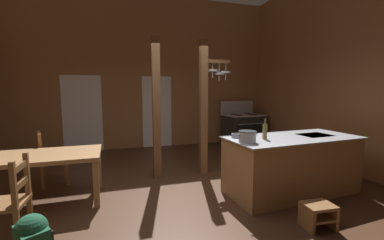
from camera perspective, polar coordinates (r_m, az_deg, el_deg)
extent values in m
cube|color=#422819|center=(4.03, -3.94, -18.49)|extent=(8.12, 8.29, 0.10)
cube|color=#93663F|center=(7.42, -10.99, 10.42)|extent=(8.12, 0.14, 4.28)
cube|color=#93663F|center=(5.79, 35.43, 10.27)|extent=(0.14, 8.29, 4.28)
cube|color=white|center=(7.36, -23.57, 1.29)|extent=(1.00, 0.01, 2.05)
cube|color=white|center=(7.41, -7.91, 1.84)|extent=(0.84, 0.01, 2.05)
cube|color=#9E7044|center=(4.46, 21.57, -9.51)|extent=(2.16, 1.04, 0.90)
cube|color=#A8AAB2|center=(4.36, 21.85, -3.67)|extent=(2.22, 1.11, 0.02)
cube|color=black|center=(4.69, 26.09, -3.05)|extent=(0.55, 0.43, 0.00)
cube|color=black|center=(4.89, 17.87, -12.85)|extent=(1.99, 0.18, 0.10)
cube|color=#282828|center=(7.72, 11.49, -2.34)|extent=(1.16, 0.85, 0.90)
cube|color=black|center=(7.41, 13.13, -3.00)|extent=(0.93, 0.09, 0.52)
cylinder|color=#A8AAB2|center=(7.35, 13.30, -0.88)|extent=(0.82, 0.09, 0.02)
cube|color=#A8AAB2|center=(7.66, 11.57, 1.10)|extent=(1.20, 0.90, 0.03)
cube|color=#A8AAB2|center=(7.94, 10.17, 2.82)|extent=(1.14, 0.14, 0.40)
cylinder|color=black|center=(7.67, 13.74, 1.20)|extent=(0.22, 0.22, 0.01)
cylinder|color=black|center=(7.39, 10.63, 1.07)|extent=(0.22, 0.22, 0.01)
cylinder|color=black|center=(7.92, 12.46, 1.41)|extent=(0.22, 0.22, 0.01)
cylinder|color=black|center=(7.65, 9.40, 1.29)|extent=(0.22, 0.22, 0.01)
cylinder|color=black|center=(7.53, 15.33, 0.17)|extent=(0.05, 0.03, 0.04)
cylinder|color=black|center=(7.40, 13.98, 0.10)|extent=(0.05, 0.03, 0.04)
cylinder|color=black|center=(7.28, 12.58, 0.02)|extent=(0.05, 0.03, 0.04)
cylinder|color=black|center=(7.15, 11.13, -0.06)|extent=(0.05, 0.03, 0.04)
cube|color=brown|center=(4.98, 2.57, 2.77)|extent=(0.14, 0.14, 2.63)
cube|color=brown|center=(5.08, 5.20, 13.14)|extent=(0.61, 0.08, 0.06)
cylinder|color=#A8AAB2|center=(5.05, 4.70, 12.26)|extent=(0.01, 0.01, 0.16)
cylinder|color=#A8AAB2|center=(5.04, 4.69, 11.12)|extent=(0.20, 0.20, 0.04)
cylinder|color=#A8AAB2|center=(5.04, 4.68, 10.21)|extent=(0.02, 0.02, 0.14)
cylinder|color=#A8AAB2|center=(5.10, 6.20, 11.86)|extent=(0.01, 0.01, 0.22)
cylinder|color=#A8AAB2|center=(5.09, 6.18, 10.41)|extent=(0.18, 0.18, 0.04)
cylinder|color=#A8AAB2|center=(5.09, 6.17, 9.51)|extent=(0.02, 0.02, 0.14)
cylinder|color=#A8AAB2|center=(5.16, 7.66, 11.93)|extent=(0.01, 0.01, 0.19)
cylinder|color=#A8AAB2|center=(5.15, 7.64, 10.65)|extent=(0.20, 0.20, 0.04)
cylinder|color=#A8AAB2|center=(5.15, 7.63, 9.76)|extent=(0.02, 0.02, 0.14)
cube|color=brown|center=(4.73, -8.07, 2.49)|extent=(0.14, 0.14, 2.63)
cube|color=brown|center=(3.57, 26.76, -16.91)|extent=(0.38, 0.31, 0.04)
cube|color=brown|center=(3.54, 24.50, -19.68)|extent=(0.06, 0.28, 0.26)
cube|color=brown|center=(3.73, 28.63, -18.50)|extent=(0.06, 0.28, 0.26)
cube|color=brown|center=(3.63, 26.63, -19.04)|extent=(0.34, 0.30, 0.03)
cube|color=#9E7044|center=(4.32, -31.42, -7.07)|extent=(1.71, 0.92, 0.06)
cube|color=#9E7044|center=(4.67, -20.39, -10.15)|extent=(0.08, 0.08, 0.68)
cube|color=#9E7044|center=(3.93, -20.87, -13.44)|extent=(0.08, 0.08, 0.68)
cube|color=brown|center=(5.14, -28.84, -8.01)|extent=(0.54, 0.54, 0.04)
cube|color=brown|center=(5.39, -26.76, -9.69)|extent=(0.06, 0.06, 0.41)
cube|color=brown|center=(5.03, -26.36, -10.85)|extent=(0.06, 0.06, 0.41)
cube|color=brown|center=(5.31, -31.04, -7.18)|extent=(0.06, 0.06, 0.95)
cube|color=brown|center=(4.94, -30.97, -8.18)|extent=(0.06, 0.06, 0.95)
cube|color=brown|center=(5.05, -31.26, -3.64)|extent=(0.13, 0.38, 0.07)
cube|color=brown|center=(5.08, -31.13, -5.75)|extent=(0.13, 0.38, 0.07)
cube|color=brown|center=(3.57, -36.97, -15.00)|extent=(0.45, 0.45, 0.04)
cube|color=brown|center=(3.32, -35.12, -15.64)|extent=(0.05, 0.05, 0.95)
cube|color=brown|center=(3.66, -33.06, -13.46)|extent=(0.05, 0.05, 0.95)
cube|color=brown|center=(3.38, -34.47, -8.70)|extent=(0.05, 0.38, 0.07)
cube|color=brown|center=(3.43, -34.24, -11.77)|extent=(0.05, 0.38, 0.07)
sphere|color=#1E5138|center=(2.79, -32.63, -20.20)|extent=(0.37, 0.37, 0.27)
cylinder|color=#A8AAB2|center=(3.68, 12.42, -3.78)|extent=(0.25, 0.25, 0.16)
cylinder|color=black|center=(3.67, 12.46, -2.49)|extent=(0.26, 0.26, 0.01)
cylinder|color=#A8AAB2|center=(3.61, 10.53, -3.30)|extent=(0.05, 0.02, 0.02)
cylinder|color=#A8AAB2|center=(3.75, 14.28, -3.03)|extent=(0.05, 0.02, 0.02)
cylinder|color=slate|center=(4.03, 10.12, -3.52)|extent=(0.17, 0.17, 0.06)
cylinder|color=black|center=(4.03, 10.13, -3.08)|extent=(0.14, 0.14, 0.00)
cylinder|color=brown|center=(4.00, 16.18, -2.55)|extent=(0.07, 0.07, 0.23)
cylinder|color=brown|center=(3.98, 16.25, -0.34)|extent=(0.03, 0.03, 0.08)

